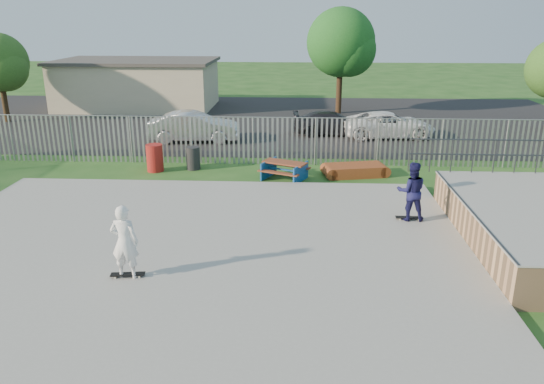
{
  "coord_description": "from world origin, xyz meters",
  "views": [
    {
      "loc": [
        2.91,
        -12.67,
        6.02
      ],
      "look_at": [
        2.15,
        2.0,
        1.1
      ],
      "focal_mm": 35.0,
      "sensor_mm": 36.0,
      "label": 1
    }
  ],
  "objects_px": {
    "trash_bin_red": "(155,158)",
    "skater_navy": "(411,191)",
    "picnic_table": "(284,170)",
    "car_white": "(389,125)",
    "car_silver": "(194,127)",
    "tree_mid": "(341,42)",
    "funbox": "(355,170)",
    "skater_white": "(125,242)",
    "car_dark": "(332,123)",
    "trash_bin_grey": "(193,158)"
  },
  "relations": [
    {
      "from": "funbox",
      "to": "car_silver",
      "type": "bearing_deg",
      "value": 131.43
    },
    {
      "from": "car_white",
      "to": "tree_mid",
      "type": "distance_m",
      "value": 8.19
    },
    {
      "from": "car_dark",
      "to": "car_white",
      "type": "distance_m",
      "value": 2.89
    },
    {
      "from": "picnic_table",
      "to": "trash_bin_red",
      "type": "distance_m",
      "value": 5.33
    },
    {
      "from": "car_white",
      "to": "picnic_table",
      "type": "bearing_deg",
      "value": 140.93
    },
    {
      "from": "picnic_table",
      "to": "skater_white",
      "type": "xyz_separation_m",
      "value": [
        -3.46,
        -8.48,
        0.69
      ]
    },
    {
      "from": "funbox",
      "to": "skater_white",
      "type": "xyz_separation_m",
      "value": [
        -6.22,
        -9.13,
        0.83
      ]
    },
    {
      "from": "skater_navy",
      "to": "skater_white",
      "type": "height_order",
      "value": "same"
    },
    {
      "from": "car_dark",
      "to": "skater_navy",
      "type": "relative_size",
      "value": 2.31
    },
    {
      "from": "trash_bin_grey",
      "to": "tree_mid",
      "type": "bearing_deg",
      "value": 63.01
    },
    {
      "from": "trash_bin_red",
      "to": "tree_mid",
      "type": "distance_m",
      "value": 16.49
    },
    {
      "from": "picnic_table",
      "to": "car_white",
      "type": "height_order",
      "value": "car_white"
    },
    {
      "from": "picnic_table",
      "to": "funbox",
      "type": "distance_m",
      "value": 2.84
    },
    {
      "from": "picnic_table",
      "to": "trash_bin_red",
      "type": "xyz_separation_m",
      "value": [
        -5.26,
        0.87,
        0.2
      ]
    },
    {
      "from": "trash_bin_grey",
      "to": "car_silver",
      "type": "bearing_deg",
      "value": 100.28
    },
    {
      "from": "car_silver",
      "to": "car_white",
      "type": "distance_m",
      "value": 9.9
    },
    {
      "from": "trash_bin_red",
      "to": "skater_white",
      "type": "distance_m",
      "value": 9.54
    },
    {
      "from": "trash_bin_red",
      "to": "car_dark",
      "type": "height_order",
      "value": "car_dark"
    },
    {
      "from": "picnic_table",
      "to": "trash_bin_red",
      "type": "height_order",
      "value": "trash_bin_red"
    },
    {
      "from": "car_silver",
      "to": "car_dark",
      "type": "distance_m",
      "value": 7.21
    },
    {
      "from": "trash_bin_red",
      "to": "skater_navy",
      "type": "distance_m",
      "value": 10.58
    },
    {
      "from": "trash_bin_red",
      "to": "car_dark",
      "type": "xyz_separation_m",
      "value": [
        7.54,
        7.2,
        0.07
      ]
    },
    {
      "from": "trash_bin_red",
      "to": "trash_bin_grey",
      "type": "height_order",
      "value": "trash_bin_red"
    },
    {
      "from": "tree_mid",
      "to": "car_dark",
      "type": "bearing_deg",
      "value": -96.65
    },
    {
      "from": "tree_mid",
      "to": "skater_white",
      "type": "relative_size",
      "value": 3.65
    },
    {
      "from": "trash_bin_red",
      "to": "car_dark",
      "type": "relative_size",
      "value": 0.27
    },
    {
      "from": "funbox",
      "to": "car_dark",
      "type": "distance_m",
      "value": 7.45
    },
    {
      "from": "funbox",
      "to": "trash_bin_red",
      "type": "distance_m",
      "value": 8.03
    },
    {
      "from": "trash_bin_red",
      "to": "skater_white",
      "type": "height_order",
      "value": "skater_white"
    },
    {
      "from": "funbox",
      "to": "trash_bin_grey",
      "type": "xyz_separation_m",
      "value": [
        -6.53,
        0.58,
        0.25
      ]
    },
    {
      "from": "skater_navy",
      "to": "funbox",
      "type": "bearing_deg",
      "value": -76.42
    },
    {
      "from": "car_dark",
      "to": "car_white",
      "type": "height_order",
      "value": "car_white"
    },
    {
      "from": "trash_bin_red",
      "to": "car_dark",
      "type": "bearing_deg",
      "value": 43.71
    },
    {
      "from": "trash_bin_red",
      "to": "skater_navy",
      "type": "xyz_separation_m",
      "value": [
        9.15,
        -5.28,
        0.49
      ]
    },
    {
      "from": "trash_bin_grey",
      "to": "skater_navy",
      "type": "distance_m",
      "value": 9.53
    },
    {
      "from": "picnic_table",
      "to": "skater_navy",
      "type": "relative_size",
      "value": 1.15
    },
    {
      "from": "car_silver",
      "to": "tree_mid",
      "type": "height_order",
      "value": "tree_mid"
    },
    {
      "from": "car_dark",
      "to": "skater_navy",
      "type": "bearing_deg",
      "value": -174.62
    },
    {
      "from": "car_white",
      "to": "car_dark",
      "type": "bearing_deg",
      "value": 75.57
    },
    {
      "from": "tree_mid",
      "to": "skater_white",
      "type": "distance_m",
      "value": 24.21
    },
    {
      "from": "trash_bin_grey",
      "to": "skater_navy",
      "type": "relative_size",
      "value": 0.52
    },
    {
      "from": "trash_bin_red",
      "to": "skater_white",
      "type": "bearing_deg",
      "value": -79.1
    },
    {
      "from": "picnic_table",
      "to": "tree_mid",
      "type": "bearing_deg",
      "value": 102.78
    },
    {
      "from": "funbox",
      "to": "skater_navy",
      "type": "height_order",
      "value": "skater_navy"
    },
    {
      "from": "picnic_table",
      "to": "tree_mid",
      "type": "xyz_separation_m",
      "value": [
        3.04,
        14.6,
        4.04
      ]
    },
    {
      "from": "trash_bin_grey",
      "to": "skater_navy",
      "type": "xyz_separation_m",
      "value": [
        7.67,
        -5.63,
        0.58
      ]
    },
    {
      "from": "trash_bin_red",
      "to": "car_white",
      "type": "bearing_deg",
      "value": 32.96
    },
    {
      "from": "picnic_table",
      "to": "skater_navy",
      "type": "bearing_deg",
      "value": -23.98
    },
    {
      "from": "skater_navy",
      "to": "skater_white",
      "type": "xyz_separation_m",
      "value": [
        -7.35,
        -4.08,
        0.0
      ]
    },
    {
      "from": "car_white",
      "to": "skater_white",
      "type": "distance_m",
      "value": 18.24
    }
  ]
}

